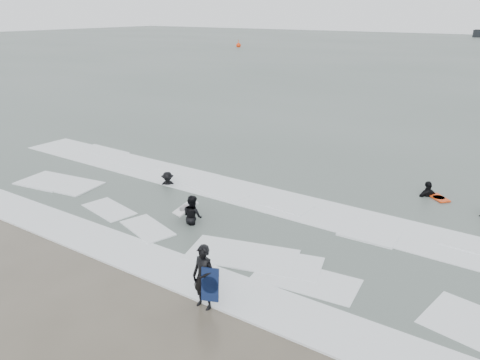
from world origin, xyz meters
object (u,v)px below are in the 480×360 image
Objects in this scene: surfer_centre at (205,306)px; buoy at (239,45)px; surfer_breaker at (168,186)px; surfer_right_near at (427,197)px; surfer_wading at (193,224)px.

buoy is (-52.26, 76.77, 0.42)m from surfer_centre.
surfer_centre is 9.66m from surfer_breaker.
surfer_wading is at bearing -1.03° from surfer_right_near.
surfer_right_near reaches higher than surfer_wading.
surfer_wading is 4.34m from surfer_breaker.
surfer_breaker is at bearing -57.43° from buoy.
surfer_centre is 1.23× the size of surfer_breaker.
surfer_breaker is at bearing -17.66° from surfer_wading.
surfer_centre is 1.02× the size of surfer_right_near.
surfer_right_near is (3.01, 11.89, 0.00)m from surfer_centre.
buoy is at bearing 79.10° from surfer_breaker.
surfer_centre reaches higher than surfer_right_near.
surfer_centre is 1.10× the size of surfer_wading.
surfer_wading is 0.92× the size of surfer_right_near.
surfer_wading is at bearing -56.32° from buoy.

